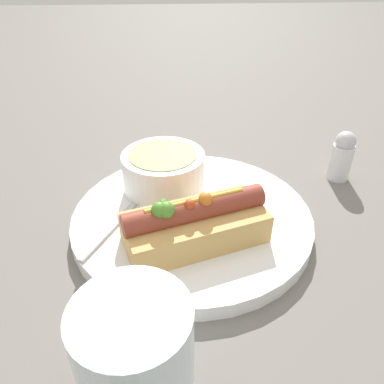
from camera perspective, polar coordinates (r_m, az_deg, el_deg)
name	(u,v)px	position (r m, az deg, el deg)	size (l,w,h in m)	color
ground_plane	(192,224)	(0.48, 0.00, -4.88)	(4.00, 4.00, 0.00)	slate
dinner_plate	(192,218)	(0.47, 0.00, -4.00)	(0.30, 0.30, 0.02)	white
hot_dog	(194,223)	(0.41, 0.26, -4.76)	(0.17, 0.11, 0.06)	tan
soup_bowl	(164,170)	(0.50, -4.34, 3.41)	(0.11, 0.11, 0.05)	white
spoon	(135,202)	(0.48, -8.71, -1.59)	(0.09, 0.15, 0.01)	#B7B7BC
drinking_glass	(137,368)	(0.28, -8.36, -25.02)	(0.08, 0.08, 0.12)	silver
salt_shaker	(342,156)	(0.59, 21.89, 5.12)	(0.03, 0.03, 0.08)	silver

